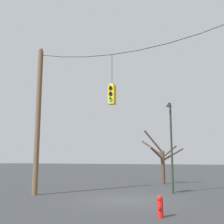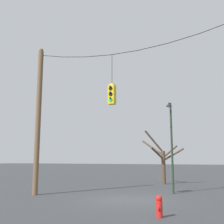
# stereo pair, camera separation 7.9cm
# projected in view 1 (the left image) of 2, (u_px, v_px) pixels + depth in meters

# --- Properties ---
(ground_plane) EXTENTS (200.00, 200.00, 0.00)m
(ground_plane) POSITION_uv_depth(u_px,v_px,m) (127.00, 200.00, 13.81)
(ground_plane) COLOR #383A3D
(utility_pole_left) EXTENTS (0.31, 0.31, 8.68)m
(utility_pole_left) POSITION_uv_depth(u_px,v_px,m) (38.00, 119.00, 16.42)
(utility_pole_left) COLOR brown
(utility_pole_left) RESTS_ON ground_plane
(span_wire) EXTENTS (10.91, 0.03, 0.73)m
(span_wire) POSITION_uv_depth(u_px,v_px,m) (124.00, 48.00, 14.85)
(span_wire) COLOR black
(traffic_light_near_right_pole) EXTENTS (0.34, 0.46, 2.73)m
(traffic_light_near_right_pole) POSITION_uv_depth(u_px,v_px,m) (112.00, 94.00, 14.72)
(traffic_light_near_right_pole) COLOR yellow
(street_lamp) EXTENTS (0.36, 0.64, 5.38)m
(street_lamp) POSITION_uv_depth(u_px,v_px,m) (171.00, 134.00, 16.81)
(street_lamp) COLOR #233323
(street_lamp) RESTS_ON ground_plane
(bare_tree) EXTENTS (3.46, 2.62, 4.32)m
(bare_tree) POSITION_uv_depth(u_px,v_px,m) (162.00, 160.00, 22.87)
(bare_tree) COLOR brown
(bare_tree) RESTS_ON ground_plane
(fire_hydrant) EXTENTS (0.22, 0.30, 0.75)m
(fire_hydrant) POSITION_uv_depth(u_px,v_px,m) (160.00, 206.00, 9.67)
(fire_hydrant) COLOR red
(fire_hydrant) RESTS_ON ground_plane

